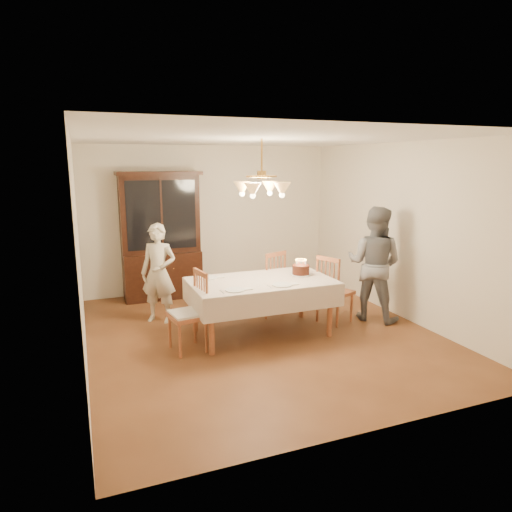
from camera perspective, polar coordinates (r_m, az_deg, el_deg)
name	(u,v)px	position (r m, az deg, el deg)	size (l,w,h in m)	color
ground	(261,334)	(6.35, 0.66, -9.67)	(5.00, 5.00, 0.00)	brown
room_shell	(262,219)	(5.96, 0.70, 4.65)	(5.00, 5.00, 5.00)	white
dining_table	(261,286)	(6.13, 0.68, -3.71)	(1.90, 1.10, 0.76)	brown
china_hutch	(161,238)	(7.94, -11.81, 2.23)	(1.38, 0.54, 2.16)	black
chair_far_side	(268,286)	(7.00, 1.45, -3.80)	(0.56, 0.55, 1.00)	brown
chair_left_end	(188,315)	(5.73, -8.52, -7.34)	(0.48, 0.50, 1.00)	brown
chair_right_end	(334,293)	(6.75, 9.78, -4.56)	(0.56, 0.57, 1.00)	brown
elderly_woman	(159,273)	(6.77, -12.07, -2.11)	(0.53, 0.35, 1.45)	beige
adult_in_grey	(374,264)	(6.92, 14.54, -0.95)	(0.82, 0.64, 1.69)	slate
birthday_cake	(301,270)	(6.40, 5.61, -1.77)	(0.30, 0.30, 0.23)	white
place_setting_near_left	(236,290)	(5.63, -2.52, -4.24)	(0.39, 0.24, 0.02)	white
place_setting_near_right	(283,285)	(5.86, 3.39, -3.62)	(0.40, 0.25, 0.02)	white
place_setting_far_left	(209,278)	(6.24, -5.85, -2.72)	(0.39, 0.24, 0.02)	white
chandelier	(262,188)	(5.92, 0.71, 8.45)	(0.62, 0.62, 0.73)	#BF8C3F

